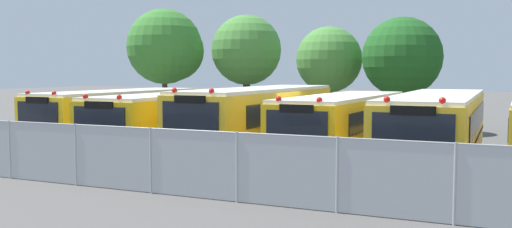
% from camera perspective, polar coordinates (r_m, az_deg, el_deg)
% --- Properties ---
extents(ground_plane, '(160.00, 160.00, 0.00)m').
position_cam_1_polar(ground_plane, '(22.32, 4.48, -4.25)').
color(ground_plane, '#514F4C').
extents(school_bus_0, '(2.65, 9.47, 2.57)m').
position_cam_1_polar(school_bus_0, '(26.26, -13.43, -0.10)').
color(school_bus_0, yellow).
rests_on(school_bus_0, ground_plane).
extents(school_bus_1, '(2.64, 11.48, 2.53)m').
position_cam_1_polar(school_bus_1, '(24.26, -6.68, -0.40)').
color(school_bus_1, yellow).
rests_on(school_bus_1, ground_plane).
extents(school_bus_2, '(2.55, 10.73, 2.77)m').
position_cam_1_polar(school_bus_2, '(22.77, 0.37, -0.38)').
color(school_bus_2, yellow).
rests_on(school_bus_2, ground_plane).
extents(school_bus_3, '(2.60, 9.66, 2.55)m').
position_cam_1_polar(school_bus_3, '(21.45, 8.68, -1.02)').
color(school_bus_3, yellow).
rests_on(school_bus_3, ground_plane).
extents(school_bus_4, '(2.78, 11.54, 2.65)m').
position_cam_1_polar(school_bus_4, '(20.82, 17.45, -1.18)').
color(school_bus_4, yellow).
rests_on(school_bus_4, ground_plane).
extents(tree_0, '(4.74, 4.67, 7.15)m').
position_cam_1_polar(tree_0, '(36.47, -8.72, 6.45)').
color(tree_0, '#4C3823').
rests_on(tree_0, ground_plane).
extents(tree_1, '(4.39, 4.36, 6.79)m').
position_cam_1_polar(tree_1, '(36.31, -1.14, 6.43)').
color(tree_1, '#4C3823').
rests_on(tree_1, ground_plane).
extents(tree_2, '(3.88, 3.88, 5.91)m').
position_cam_1_polar(tree_2, '(34.21, 7.38, 5.32)').
color(tree_2, '#4C3823').
rests_on(tree_2, ground_plane).
extents(tree_3, '(4.34, 4.34, 6.24)m').
position_cam_1_polar(tree_3, '(32.44, 14.11, 5.64)').
color(tree_3, '#4C3823').
rests_on(tree_3, ground_plane).
extents(chainlink_fence, '(23.42, 0.07, 1.79)m').
position_cam_1_polar(chainlink_fence, '(15.13, -6.29, -4.76)').
color(chainlink_fence, '#9EA0A3').
rests_on(chainlink_fence, ground_plane).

